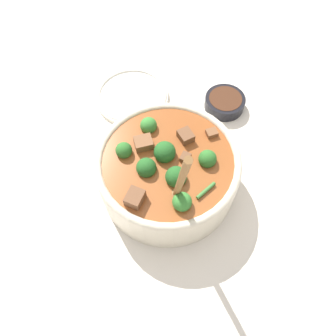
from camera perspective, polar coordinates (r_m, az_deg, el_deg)
name	(u,v)px	position (r m, az deg, el deg)	size (l,w,h in m)	color
ground_plane	(168,184)	(0.73, 0.00, -2.76)	(4.00, 4.00, 0.00)	silver
stew_bowl	(168,170)	(0.68, -0.02, -0.33)	(0.29, 0.29, 0.31)	beige
condiment_bowl	(225,102)	(0.86, 9.86, 11.25)	(0.10, 0.10, 0.03)	black
empty_plate	(132,96)	(0.88, -6.28, 12.43)	(0.19, 0.19, 0.02)	silver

